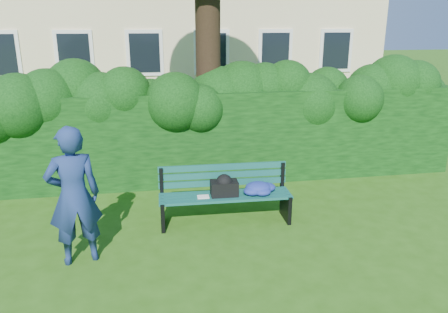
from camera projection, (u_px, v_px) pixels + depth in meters
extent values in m
plane|color=#2A5812|center=(231.00, 225.00, 6.88)|extent=(80.00, 80.00, 0.00)
cube|color=white|center=(0.00, 55.00, 14.67)|extent=(1.30, 0.08, 1.60)
cube|color=black|center=(0.00, 55.00, 14.64)|extent=(1.05, 0.04, 1.35)
cube|color=white|center=(74.00, 54.00, 15.07)|extent=(1.30, 0.08, 1.60)
cube|color=black|center=(74.00, 54.00, 15.04)|extent=(1.05, 0.04, 1.35)
cube|color=white|center=(145.00, 53.00, 15.47)|extent=(1.30, 0.08, 1.60)
cube|color=black|center=(145.00, 53.00, 15.44)|extent=(1.05, 0.04, 1.35)
cube|color=white|center=(212.00, 52.00, 15.87)|extent=(1.30, 0.08, 1.60)
cube|color=black|center=(212.00, 52.00, 15.84)|extent=(1.05, 0.04, 1.35)
cube|color=white|center=(275.00, 51.00, 16.27)|extent=(1.30, 0.08, 1.60)
cube|color=black|center=(275.00, 51.00, 16.23)|extent=(1.05, 0.04, 1.35)
cube|color=white|center=(336.00, 51.00, 16.67)|extent=(1.30, 0.08, 1.60)
cube|color=black|center=(336.00, 51.00, 16.63)|extent=(1.05, 0.04, 1.35)
cube|color=black|center=(210.00, 135.00, 8.68)|extent=(10.00, 1.00, 1.80)
cylinder|color=black|center=(208.00, 40.00, 8.38)|extent=(0.48, 0.48, 5.45)
cube|color=#0F4A4D|center=(227.00, 201.00, 6.67)|extent=(2.07, 0.17, 0.04)
cube|color=#0F4A4D|center=(226.00, 198.00, 6.79)|extent=(2.07, 0.17, 0.04)
cube|color=#0F4A4D|center=(225.00, 195.00, 6.90)|extent=(2.07, 0.17, 0.04)
cube|color=#0F4A4D|center=(224.00, 192.00, 7.01)|extent=(2.07, 0.17, 0.04)
cube|color=#0F4A4D|center=(223.00, 183.00, 7.05)|extent=(2.07, 0.10, 0.10)
cube|color=#0F4A4D|center=(223.00, 175.00, 7.02)|extent=(2.07, 0.10, 0.10)
cube|color=#0F4A4D|center=(223.00, 167.00, 6.99)|extent=(2.07, 0.10, 0.10)
cube|color=black|center=(163.00, 213.00, 6.78)|extent=(0.08, 0.50, 0.44)
cube|color=black|center=(161.00, 182.00, 6.90)|extent=(0.06, 0.06, 0.45)
cube|color=black|center=(162.00, 201.00, 6.67)|extent=(0.07, 0.42, 0.05)
cube|color=black|center=(286.00, 206.00, 7.05)|extent=(0.08, 0.50, 0.44)
cube|color=black|center=(282.00, 176.00, 7.16)|extent=(0.06, 0.06, 0.45)
cube|color=black|center=(287.00, 195.00, 6.93)|extent=(0.07, 0.42, 0.05)
cube|color=white|center=(203.00, 197.00, 6.74)|extent=(0.18, 0.14, 0.02)
cube|color=black|center=(224.00, 188.00, 6.80)|extent=(0.43, 0.28, 0.23)
imported|color=navy|center=(74.00, 196.00, 5.59)|extent=(0.77, 0.60, 1.86)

